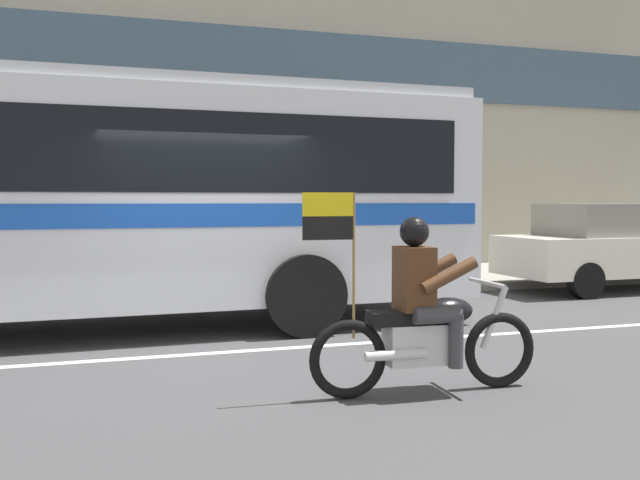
{
  "coord_description": "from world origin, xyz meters",
  "views": [
    {
      "loc": [
        -1.31,
        -8.35,
        1.71
      ],
      "look_at": [
        1.18,
        -0.62,
        1.25
      ],
      "focal_mm": 39.5,
      "sensor_mm": 36.0,
      "label": 1
    }
  ],
  "objects_px": {
    "motorcycle_with_rider": "(424,319)",
    "fire_hydrant": "(71,271)",
    "transit_bus": "(49,186)",
    "parked_sedan_curbside": "(617,245)"
  },
  "relations": [
    {
      "from": "parked_sedan_curbside",
      "to": "fire_hydrant",
      "type": "bearing_deg",
      "value": 170.95
    },
    {
      "from": "motorcycle_with_rider",
      "to": "transit_bus",
      "type": "bearing_deg",
      "value": 129.69
    },
    {
      "from": "transit_bus",
      "to": "motorcycle_with_rider",
      "type": "xyz_separation_m",
      "value": [
        3.3,
        -3.97,
        -1.22
      ]
    },
    {
      "from": "fire_hydrant",
      "to": "parked_sedan_curbside",
      "type": "bearing_deg",
      "value": -9.05
    },
    {
      "from": "motorcycle_with_rider",
      "to": "fire_hydrant",
      "type": "xyz_separation_m",
      "value": [
        -3.15,
        6.93,
        -0.15
      ]
    },
    {
      "from": "transit_bus",
      "to": "parked_sedan_curbside",
      "type": "xyz_separation_m",
      "value": [
        9.98,
        1.39,
        -1.03
      ]
    },
    {
      "from": "fire_hydrant",
      "to": "motorcycle_with_rider",
      "type": "bearing_deg",
      "value": -65.57
    },
    {
      "from": "parked_sedan_curbside",
      "to": "fire_hydrant",
      "type": "height_order",
      "value": "parked_sedan_curbside"
    },
    {
      "from": "motorcycle_with_rider",
      "to": "parked_sedan_curbside",
      "type": "relative_size",
      "value": 0.48
    },
    {
      "from": "fire_hydrant",
      "to": "transit_bus",
      "type": "bearing_deg",
      "value": -92.93
    }
  ]
}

